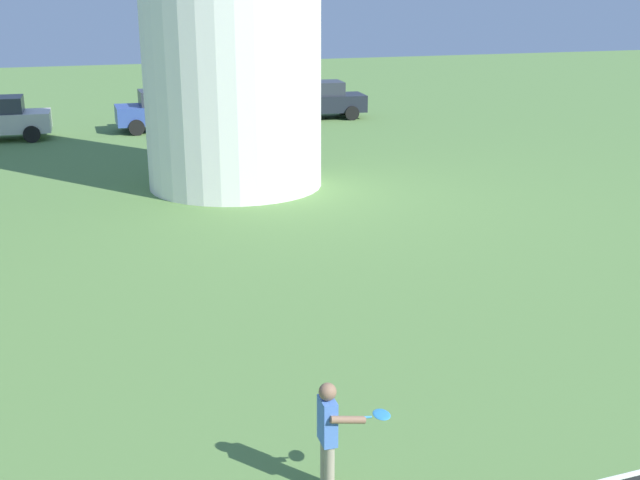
% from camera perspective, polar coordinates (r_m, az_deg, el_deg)
% --- Properties ---
extents(player_far, '(0.72, 0.53, 1.25)m').
position_cam_1_polar(player_far, '(8.36, 0.72, -13.77)').
color(player_far, '#9E937F').
rests_on(player_far, ground_plane).
extents(parked_car_blue, '(4.26, 1.99, 1.56)m').
position_cam_1_polar(parked_car_blue, '(31.19, -10.89, 9.41)').
color(parked_car_blue, '#334C99').
rests_on(parked_car_blue, ground_plane).
extents(parked_car_black, '(4.49, 2.34, 1.56)m').
position_cam_1_polar(parked_car_black, '(33.66, -0.44, 10.30)').
color(parked_car_black, '#1E232D').
rests_on(parked_car_black, ground_plane).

